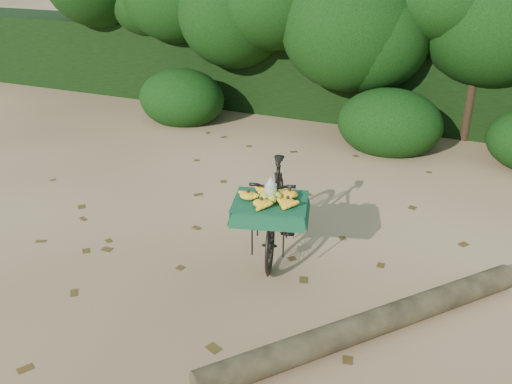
% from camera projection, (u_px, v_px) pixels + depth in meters
% --- Properties ---
extents(ground, '(80.00, 80.00, 0.00)m').
position_uv_depth(ground, '(211.00, 233.00, 7.31)').
color(ground, tan).
rests_on(ground, ground).
extents(vendor_bicycle, '(1.16, 2.00, 1.15)m').
position_uv_depth(vendor_bicycle, '(275.00, 208.00, 6.69)').
color(vendor_bicycle, black).
rests_on(vendor_bicycle, ground).
extents(fallen_log, '(2.60, 3.07, 0.27)m').
position_uv_depth(fallen_log, '(373.00, 324.00, 5.35)').
color(fallen_log, brown).
rests_on(fallen_log, ground).
extents(hedge_backdrop, '(26.00, 1.80, 1.80)m').
position_uv_depth(hedge_backdrop, '(342.00, 74.00, 12.18)').
color(hedge_backdrop, black).
rests_on(hedge_backdrop, ground).
extents(tree_row, '(14.50, 2.00, 4.00)m').
position_uv_depth(tree_row, '(305.00, 26.00, 11.30)').
color(tree_row, black).
rests_on(tree_row, ground).
extents(bush_clumps, '(8.80, 1.70, 0.90)m').
position_uv_depth(bush_clumps, '(337.00, 120.00, 10.52)').
color(bush_clumps, black).
rests_on(bush_clumps, ground).
extents(leaf_litter, '(7.00, 7.30, 0.01)m').
position_uv_depth(leaf_litter, '(233.00, 213.00, 7.85)').
color(leaf_litter, '#463312').
rests_on(leaf_litter, ground).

